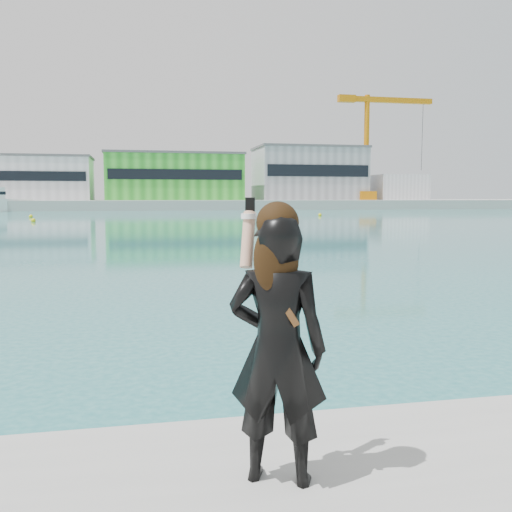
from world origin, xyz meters
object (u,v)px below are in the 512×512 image
Objects in this scene: dock_crane at (371,143)px; woman at (277,341)px; buoy_far at (31,218)px; buoy_near at (320,216)px; buoy_extra at (33,222)px.

dock_crane is 133.71m from woman.
dock_crane reaches higher than woman.
buoy_far is 77.46m from woman.
buoy_near is 38.37m from buoy_extra.
dock_crane is at bearing -91.02° from woman.
woman is (-24.57, -73.85, 1.77)m from buoy_near.
buoy_near is at bearing -120.23° from dock_crane.
dock_crane reaches higher than buoy_far.
dock_crane is at bearing 59.77° from buoy_near.
buoy_far is at bearing -56.82° from woman.
woman is at bearing -79.14° from buoy_far.
dock_crane is 89.55m from buoy_extra.
buoy_extra is at bearing -79.27° from buoy_far.
dock_crane reaches higher than buoy_near.
buoy_near is at bearing -3.22° from buoy_far.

